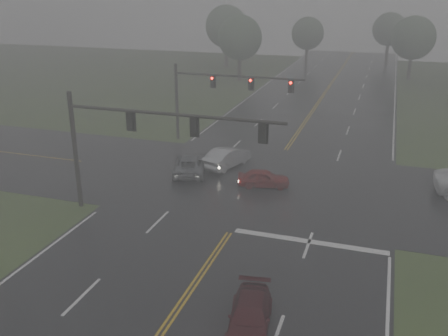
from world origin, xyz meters
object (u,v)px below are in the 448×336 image
(signal_gantry_far, at_px, (214,89))
(sedan_maroon, at_px, (250,329))
(signal_gantry_near, at_px, (133,133))
(car_grey, at_px, (190,173))
(sedan_red, at_px, (263,187))
(sedan_silver, at_px, (227,167))

(signal_gantry_far, bearing_deg, sedan_maroon, -67.51)
(signal_gantry_near, bearing_deg, sedan_maroon, -41.62)
(sedan_maroon, height_order, signal_gantry_far, signal_gantry_far)
(sedan_maroon, bearing_deg, signal_gantry_near, 128.94)
(car_grey, bearing_deg, sedan_maroon, 103.24)
(signal_gantry_near, bearing_deg, sedan_red, 47.34)
(sedan_red, xyz_separation_m, signal_gantry_far, (-6.80, 8.99, 4.78))
(sedan_red, bearing_deg, car_grey, 67.55)
(sedan_red, distance_m, signal_gantry_near, 10.60)
(sedan_red, xyz_separation_m, sedan_silver, (-3.69, 3.09, 0.00))
(sedan_red, xyz_separation_m, car_grey, (-5.88, 0.89, 0.00))
(sedan_red, height_order, sedan_silver, sedan_silver)
(sedan_silver, relative_size, signal_gantry_far, 0.40)
(sedan_red, relative_size, car_grey, 0.74)
(sedan_silver, bearing_deg, sedan_maroon, 127.94)
(car_grey, bearing_deg, sedan_red, 155.17)
(car_grey, bearing_deg, signal_gantry_near, 70.94)
(sedan_maroon, relative_size, sedan_red, 1.16)
(sedan_maroon, distance_m, sedan_silver, 19.55)
(sedan_silver, distance_m, signal_gantry_near, 11.46)
(sedan_maroon, distance_m, signal_gantry_far, 26.61)
(signal_gantry_near, xyz_separation_m, signal_gantry_far, (-0.55, 15.78, -0.42))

